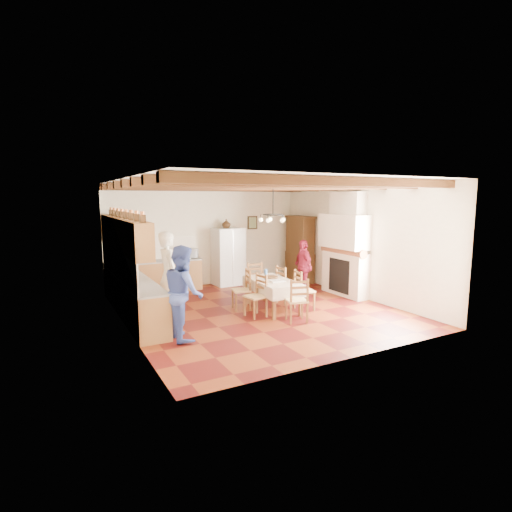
{
  "coord_description": "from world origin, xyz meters",
  "views": [
    {
      "loc": [
        -4.4,
        -8.05,
        2.64
      ],
      "look_at": [
        0.1,
        0.3,
        1.25
      ],
      "focal_mm": 28.0,
      "sensor_mm": 36.0,
      "label": 1
    }
  ],
  "objects_px": {
    "chair_right_far": "(286,285)",
    "microwave": "(188,253)",
    "chair_right_near": "(304,290)",
    "refrigerator": "(228,256)",
    "hutch": "(300,249)",
    "chair_left_near": "(255,296)",
    "chair_end_near": "(297,300)",
    "chair_end_far": "(256,281)",
    "person_woman_red": "(303,266)",
    "person_woman_blue": "(183,292)",
    "person_man": "(169,276)",
    "dining_table": "(273,284)",
    "chair_left_far": "(241,289)"
  },
  "relations": [
    {
      "from": "microwave",
      "to": "person_woman_red",
      "type": "bearing_deg",
      "value": -54.88
    },
    {
      "from": "hutch",
      "to": "dining_table",
      "type": "relative_size",
      "value": 1.24
    },
    {
      "from": "person_woman_red",
      "to": "refrigerator",
      "type": "bearing_deg",
      "value": -137.52
    },
    {
      "from": "person_man",
      "to": "chair_left_near",
      "type": "bearing_deg",
      "value": -113.37
    },
    {
      "from": "refrigerator",
      "to": "chair_left_near",
      "type": "relative_size",
      "value": 1.8
    },
    {
      "from": "chair_end_far",
      "to": "person_woman_blue",
      "type": "distance_m",
      "value": 3.22
    },
    {
      "from": "chair_left_near",
      "to": "chair_right_far",
      "type": "height_order",
      "value": "same"
    },
    {
      "from": "refrigerator",
      "to": "person_woman_blue",
      "type": "bearing_deg",
      "value": -126.59
    },
    {
      "from": "chair_left_far",
      "to": "person_woman_blue",
      "type": "height_order",
      "value": "person_woman_blue"
    },
    {
      "from": "chair_left_near",
      "to": "chair_end_far",
      "type": "height_order",
      "value": "same"
    },
    {
      "from": "chair_right_near",
      "to": "refrigerator",
      "type": "bearing_deg",
      "value": 16.6
    },
    {
      "from": "chair_end_near",
      "to": "chair_left_near",
      "type": "bearing_deg",
      "value": -34.08
    },
    {
      "from": "microwave",
      "to": "chair_left_far",
      "type": "bearing_deg",
      "value": -99.62
    },
    {
      "from": "chair_right_near",
      "to": "chair_end_far",
      "type": "distance_m",
      "value": 1.49
    },
    {
      "from": "refrigerator",
      "to": "person_woman_blue",
      "type": "distance_m",
      "value": 4.77
    },
    {
      "from": "hutch",
      "to": "person_man",
      "type": "height_order",
      "value": "hutch"
    },
    {
      "from": "person_man",
      "to": "person_woman_blue",
      "type": "relative_size",
      "value": 1.09
    },
    {
      "from": "person_woman_blue",
      "to": "chair_end_far",
      "type": "bearing_deg",
      "value": -49.84
    },
    {
      "from": "person_man",
      "to": "dining_table",
      "type": "bearing_deg",
      "value": -100.87
    },
    {
      "from": "chair_right_near",
      "to": "microwave",
      "type": "distance_m",
      "value": 3.87
    },
    {
      "from": "person_man",
      "to": "microwave",
      "type": "bearing_deg",
      "value": -27.48
    },
    {
      "from": "dining_table",
      "to": "chair_end_far",
      "type": "height_order",
      "value": "chair_end_far"
    },
    {
      "from": "chair_right_far",
      "to": "hutch",
      "type": "bearing_deg",
      "value": -44.94
    },
    {
      "from": "dining_table",
      "to": "person_woman_red",
      "type": "height_order",
      "value": "person_woman_red"
    },
    {
      "from": "refrigerator",
      "to": "person_woman_red",
      "type": "bearing_deg",
      "value": -57.14
    },
    {
      "from": "hutch",
      "to": "person_woman_red",
      "type": "xyz_separation_m",
      "value": [
        -0.81,
        -1.34,
        -0.29
      ]
    },
    {
      "from": "chair_right_near",
      "to": "person_woman_blue",
      "type": "xyz_separation_m",
      "value": [
        -3.12,
        -0.52,
        0.41
      ]
    },
    {
      "from": "hutch",
      "to": "chair_left_near",
      "type": "height_order",
      "value": "hutch"
    },
    {
      "from": "chair_end_near",
      "to": "chair_end_far",
      "type": "distance_m",
      "value": 2.07
    },
    {
      "from": "person_woman_blue",
      "to": "chair_end_near",
      "type": "bearing_deg",
      "value": -90.13
    },
    {
      "from": "hutch",
      "to": "person_woman_blue",
      "type": "xyz_separation_m",
      "value": [
        -4.89,
        -3.3,
        -0.15
      ]
    },
    {
      "from": "chair_left_near",
      "to": "microwave",
      "type": "relative_size",
      "value": 1.91
    },
    {
      "from": "chair_right_near",
      "to": "person_woman_red",
      "type": "xyz_separation_m",
      "value": [
        0.96,
        1.44,
        0.27
      ]
    },
    {
      "from": "chair_left_far",
      "to": "chair_right_far",
      "type": "height_order",
      "value": "same"
    },
    {
      "from": "person_woman_blue",
      "to": "chair_right_near",
      "type": "bearing_deg",
      "value": -76.91
    },
    {
      "from": "person_woman_blue",
      "to": "person_woman_red",
      "type": "relative_size",
      "value": 1.19
    },
    {
      "from": "chair_left_far",
      "to": "person_man",
      "type": "height_order",
      "value": "person_man"
    },
    {
      "from": "chair_right_near",
      "to": "microwave",
      "type": "bearing_deg",
      "value": 35.67
    },
    {
      "from": "person_woman_blue",
      "to": "microwave",
      "type": "relative_size",
      "value": 3.53
    },
    {
      "from": "hutch",
      "to": "chair_end_near",
      "type": "distance_m",
      "value": 4.28
    },
    {
      "from": "chair_left_far",
      "to": "chair_end_near",
      "type": "xyz_separation_m",
      "value": [
        0.62,
        -1.43,
        0.0
      ]
    },
    {
      "from": "person_man",
      "to": "person_woman_blue",
      "type": "distance_m",
      "value": 1.3
    },
    {
      "from": "chair_left_near",
      "to": "chair_right_far",
      "type": "bearing_deg",
      "value": 109.06
    },
    {
      "from": "refrigerator",
      "to": "person_woman_red",
      "type": "xyz_separation_m",
      "value": [
        1.39,
        -1.98,
        -0.12
      ]
    },
    {
      "from": "chair_right_far",
      "to": "microwave",
      "type": "height_order",
      "value": "microwave"
    },
    {
      "from": "chair_right_near",
      "to": "person_woman_red",
      "type": "bearing_deg",
      "value": -24.28
    },
    {
      "from": "refrigerator",
      "to": "dining_table",
      "type": "bearing_deg",
      "value": -96.64
    },
    {
      "from": "refrigerator",
      "to": "chair_left_near",
      "type": "distance_m",
      "value": 3.5
    },
    {
      "from": "chair_left_near",
      "to": "chair_right_near",
      "type": "height_order",
      "value": "same"
    },
    {
      "from": "person_woman_red",
      "to": "person_man",
      "type": "bearing_deg",
      "value": -73.09
    }
  ]
}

